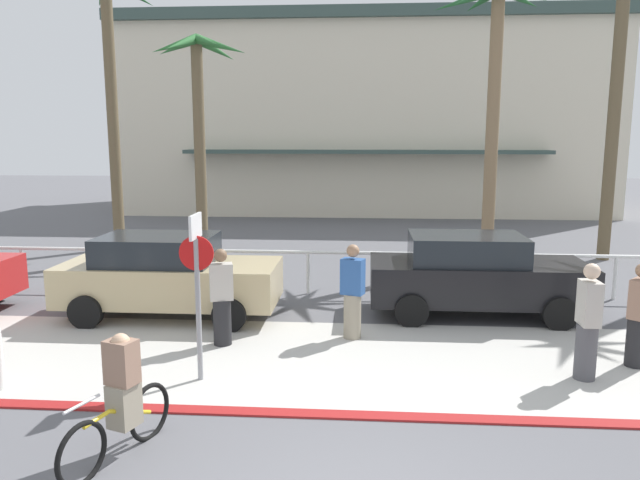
{
  "coord_description": "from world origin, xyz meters",
  "views": [
    {
      "loc": [
        0.13,
        -5.37,
        3.68
      ],
      "look_at": [
        -0.7,
        6.0,
        1.72
      ],
      "focal_mm": 34.06,
      "sensor_mm": 36.0,
      "label": 1
    }
  ],
  "objects_px": {
    "palm_tree_4": "(495,52)",
    "cyclist_yellow_0": "(121,399)",
    "palm_tree_3": "(198,90)",
    "pedestrian_1": "(588,326)",
    "palm_tree_5": "(621,33)",
    "car_black_2": "(475,274)",
    "car_tan_1": "(168,275)",
    "pedestrian_3": "(639,320)",
    "stop_sign_bike_lane": "(197,273)",
    "palm_tree_2": "(111,56)",
    "pedestrian_0": "(222,301)",
    "pedestrian_2": "(353,295)"
  },
  "relations": [
    {
      "from": "pedestrian_2",
      "to": "pedestrian_3",
      "type": "distance_m",
      "value": 4.7
    },
    {
      "from": "palm_tree_5",
      "to": "car_black_2",
      "type": "distance_m",
      "value": 9.73
    },
    {
      "from": "palm_tree_3",
      "to": "pedestrian_0",
      "type": "distance_m",
      "value": 10.21
    },
    {
      "from": "palm_tree_4",
      "to": "pedestrian_0",
      "type": "bearing_deg",
      "value": -128.93
    },
    {
      "from": "stop_sign_bike_lane",
      "to": "pedestrian_3",
      "type": "xyz_separation_m",
      "value": [
        6.85,
        1.05,
        -0.89
      ]
    },
    {
      "from": "palm_tree_2",
      "to": "palm_tree_5",
      "type": "xyz_separation_m",
      "value": [
        15.26,
        -0.72,
        0.39
      ]
    },
    {
      "from": "palm_tree_4",
      "to": "pedestrian_1",
      "type": "height_order",
      "value": "palm_tree_4"
    },
    {
      "from": "pedestrian_1",
      "to": "car_black_2",
      "type": "bearing_deg",
      "value": 108.13
    },
    {
      "from": "cyclist_yellow_0",
      "to": "pedestrian_1",
      "type": "relative_size",
      "value": 0.95
    },
    {
      "from": "car_black_2",
      "to": "cyclist_yellow_0",
      "type": "relative_size",
      "value": 2.54
    },
    {
      "from": "stop_sign_bike_lane",
      "to": "palm_tree_5",
      "type": "xyz_separation_m",
      "value": [
        9.68,
        9.96,
        4.89
      ]
    },
    {
      "from": "pedestrian_0",
      "to": "cyclist_yellow_0",
      "type": "bearing_deg",
      "value": -94.24
    },
    {
      "from": "pedestrian_0",
      "to": "pedestrian_2",
      "type": "height_order",
      "value": "pedestrian_2"
    },
    {
      "from": "pedestrian_2",
      "to": "palm_tree_4",
      "type": "bearing_deg",
      "value": 61.69
    },
    {
      "from": "car_black_2",
      "to": "cyclist_yellow_0",
      "type": "xyz_separation_m",
      "value": [
        -5.06,
        -6.03,
        -0.18
      ]
    },
    {
      "from": "pedestrian_3",
      "to": "palm_tree_5",
      "type": "bearing_deg",
      "value": 72.4
    },
    {
      "from": "palm_tree_5",
      "to": "pedestrian_0",
      "type": "height_order",
      "value": "palm_tree_5"
    },
    {
      "from": "palm_tree_2",
      "to": "palm_tree_5",
      "type": "height_order",
      "value": "palm_tree_5"
    },
    {
      "from": "car_tan_1",
      "to": "cyclist_yellow_0",
      "type": "height_order",
      "value": "car_tan_1"
    },
    {
      "from": "car_tan_1",
      "to": "pedestrian_1",
      "type": "height_order",
      "value": "pedestrian_1"
    },
    {
      "from": "palm_tree_3",
      "to": "palm_tree_4",
      "type": "distance_m",
      "value": 8.91
    },
    {
      "from": "palm_tree_4",
      "to": "cyclist_yellow_0",
      "type": "bearing_deg",
      "value": -119.24
    },
    {
      "from": "pedestrian_1",
      "to": "pedestrian_3",
      "type": "height_order",
      "value": "pedestrian_1"
    },
    {
      "from": "pedestrian_2",
      "to": "palm_tree_5",
      "type": "bearing_deg",
      "value": 46.68
    },
    {
      "from": "palm_tree_3",
      "to": "palm_tree_5",
      "type": "relative_size",
      "value": 0.72
    },
    {
      "from": "palm_tree_5",
      "to": "pedestrian_3",
      "type": "height_order",
      "value": "palm_tree_5"
    },
    {
      "from": "car_tan_1",
      "to": "pedestrian_3",
      "type": "distance_m",
      "value": 8.67
    },
    {
      "from": "stop_sign_bike_lane",
      "to": "palm_tree_5",
      "type": "height_order",
      "value": "palm_tree_5"
    },
    {
      "from": "palm_tree_3",
      "to": "pedestrian_3",
      "type": "xyz_separation_m",
      "value": [
        9.6,
        -9.39,
        -4.3
      ]
    },
    {
      "from": "palm_tree_5",
      "to": "cyclist_yellow_0",
      "type": "xyz_separation_m",
      "value": [
        -9.99,
        -12.19,
        -5.87
      ]
    },
    {
      "from": "palm_tree_3",
      "to": "pedestrian_1",
      "type": "bearing_deg",
      "value": -49.27
    },
    {
      "from": "palm_tree_3",
      "to": "cyclist_yellow_0",
      "type": "distance_m",
      "value": 13.64
    },
    {
      "from": "car_tan_1",
      "to": "pedestrian_0",
      "type": "height_order",
      "value": "pedestrian_0"
    },
    {
      "from": "palm_tree_5",
      "to": "car_black_2",
      "type": "height_order",
      "value": "palm_tree_5"
    },
    {
      "from": "pedestrian_1",
      "to": "pedestrian_2",
      "type": "height_order",
      "value": "pedestrian_1"
    },
    {
      "from": "car_tan_1",
      "to": "pedestrian_2",
      "type": "distance_m",
      "value": 3.97
    },
    {
      "from": "palm_tree_4",
      "to": "palm_tree_2",
      "type": "bearing_deg",
      "value": 171.98
    },
    {
      "from": "palm_tree_3",
      "to": "pedestrian_1",
      "type": "distance_m",
      "value": 13.85
    },
    {
      "from": "palm_tree_5",
      "to": "pedestrian_2",
      "type": "bearing_deg",
      "value": -133.32
    },
    {
      "from": "stop_sign_bike_lane",
      "to": "pedestrian_2",
      "type": "bearing_deg",
      "value": 42.86
    },
    {
      "from": "stop_sign_bike_lane",
      "to": "pedestrian_1",
      "type": "relative_size",
      "value": 1.41
    },
    {
      "from": "stop_sign_bike_lane",
      "to": "car_black_2",
      "type": "relative_size",
      "value": 0.58
    },
    {
      "from": "palm_tree_3",
      "to": "car_tan_1",
      "type": "distance_m",
      "value": 8.43
    },
    {
      "from": "palm_tree_3",
      "to": "pedestrian_0",
      "type": "bearing_deg",
      "value": -72.9
    },
    {
      "from": "stop_sign_bike_lane",
      "to": "car_tan_1",
      "type": "xyz_separation_m",
      "value": [
        -1.54,
        3.24,
        -0.81
      ]
    },
    {
      "from": "palm_tree_5",
      "to": "pedestrian_2",
      "type": "distance_m",
      "value": 12.23
    },
    {
      "from": "palm_tree_3",
      "to": "cyclist_yellow_0",
      "type": "xyz_separation_m",
      "value": [
        2.44,
        -12.67,
        -4.4
      ]
    },
    {
      "from": "palm_tree_4",
      "to": "car_black_2",
      "type": "height_order",
      "value": "palm_tree_4"
    },
    {
      "from": "car_black_2",
      "to": "stop_sign_bike_lane",
      "type": "bearing_deg",
      "value": -141.4
    },
    {
      "from": "car_tan_1",
      "to": "pedestrian_3",
      "type": "xyz_separation_m",
      "value": [
        8.39,
        -2.19,
        -0.08
      ]
    }
  ]
}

